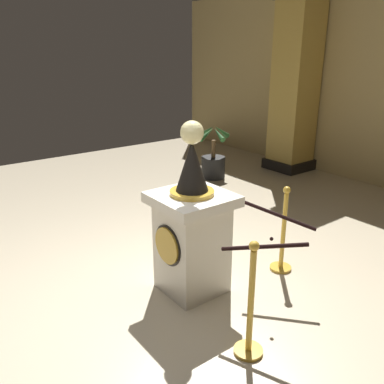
# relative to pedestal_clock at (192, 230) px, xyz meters

# --- Properties ---
(ground_plane) EXTENTS (12.15, 12.15, 0.00)m
(ground_plane) POSITION_rel_pedestal_clock_xyz_m (-0.07, -0.41, -0.66)
(ground_plane) COLOR beige
(pedestal_clock) EXTENTS (0.71, 0.71, 1.74)m
(pedestal_clock) POSITION_rel_pedestal_clock_xyz_m (0.00, 0.00, 0.00)
(pedestal_clock) COLOR silver
(pedestal_clock) RESTS_ON ground_plane
(stanchion_near) EXTENTS (0.24, 0.24, 1.01)m
(stanchion_near) POSITION_rel_pedestal_clock_xyz_m (1.03, -0.20, -0.31)
(stanchion_near) COLOR gold
(stanchion_near) RESTS_ON ground_plane
(stanchion_far) EXTENTS (0.24, 0.24, 0.98)m
(stanchion_far) POSITION_rel_pedestal_clock_xyz_m (0.30, 1.03, -0.32)
(stanchion_far) COLOR gold
(stanchion_far) RESTS_ON ground_plane
(velvet_rope) EXTENTS (1.01, 1.02, 0.22)m
(velvet_rope) POSITION_rel_pedestal_clock_xyz_m (0.66, 0.41, 0.12)
(velvet_rope) COLOR black
(column_left) EXTENTS (0.82, 0.82, 3.34)m
(column_left) POSITION_rel_pedestal_clock_xyz_m (-2.33, 4.29, 1.00)
(column_left) COLOR black
(column_left) RESTS_ON ground_plane
(potted_palm_left) EXTENTS (0.75, 0.74, 1.02)m
(potted_palm_left) POSITION_rel_pedestal_clock_xyz_m (-2.80, 2.64, -0.35)
(potted_palm_left) COLOR black
(potted_palm_left) RESTS_ON ground_plane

